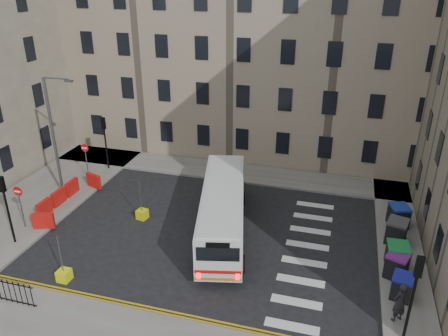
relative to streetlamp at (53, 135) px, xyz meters
The scene contains 21 objects.
ground 13.85m from the streetlamp, ahead, with size 120.00×120.00×0.00m, color black.
pavement_north 10.52m from the streetlamp, 43.32° to the left, with size 36.00×3.20×0.15m, color slate.
pavement_east 22.50m from the streetlamp, ahead, with size 2.40×26.00×0.15m, color slate.
pavement_west 4.49m from the streetlamp, 135.00° to the right, with size 6.00×22.00×0.15m, color slate.
terrace_north 15.38m from the streetlamp, 66.04° to the left, with size 38.30×10.80×17.20m.
traffic_light_east 22.91m from the streetlamp, 19.15° to the right, with size 0.28×0.22×4.10m.
traffic_light_nw 4.84m from the streetlamp, 77.47° to the left, with size 0.28×0.22×4.10m.
traffic_light_sw 6.26m from the streetlamp, 80.54° to the right, with size 0.28×0.22×4.10m.
streetlamp is the anchor object (origin of this frame).
no_entry_north 3.41m from the streetlamp, 78.69° to the left, with size 0.60×0.08×3.00m.
no_entry_south 5.06m from the streetlamp, 83.66° to the right, with size 0.60×0.08×3.00m.
roadworks_barriers 4.15m from the streetlamp, 52.28° to the right, with size 1.66×6.26×1.00m.
bus 12.42m from the streetlamp, ahead, with size 4.68×10.54×2.80m.
wheelie_bin_a 22.49m from the streetlamp, 12.59° to the right, with size 1.14×1.24×1.17m.
wheelie_bin_b 22.07m from the streetlamp, ahead, with size 1.37×1.46×1.29m.
wheelie_bin_c 22.02m from the streetlamp, ahead, with size 1.12×1.27×1.35m.
wheelie_bin_d 22.02m from the streetlamp, ahead, with size 1.35×1.46×1.36m.
wheelie_bin_e 22.33m from the streetlamp, ahead, with size 1.36×1.46×1.32m.
pedestrian 22.57m from the streetlamp, 16.91° to the right, with size 0.72×0.47×1.96m, color black.
bollard_yellow 7.98m from the streetlamp, 12.23° to the right, with size 0.60×0.60×0.60m, color #D2DC0C.
bollard_chevron 10.56m from the streetlamp, 55.04° to the right, with size 0.60×0.60×0.60m, color #E8F20E.
Camera 1 is at (5.11, -20.74, 14.23)m, focal length 35.00 mm.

